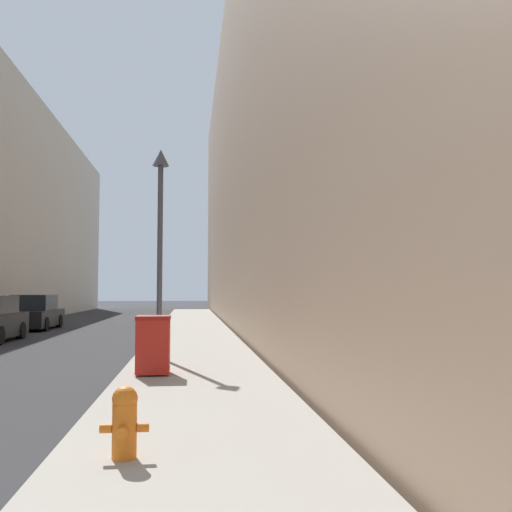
% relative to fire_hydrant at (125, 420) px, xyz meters
% --- Properties ---
extents(sidewalk_right, '(3.16, 60.00, 0.16)m').
position_rel_fire_hydrant_xyz_m(sidewalk_right, '(0.80, 16.57, -0.46)').
color(sidewalk_right, '#9E998E').
rests_on(sidewalk_right, ground).
extents(building_right_stone, '(12.00, 60.00, 18.17)m').
position_rel_fire_hydrant_xyz_m(building_right_stone, '(8.48, 24.57, 8.55)').
color(building_right_stone, '#9E7F66').
rests_on(building_right_stone, ground).
extents(fire_hydrant, '(0.49, 0.37, 0.72)m').
position_rel_fire_hydrant_xyz_m(fire_hydrant, '(0.00, 0.00, 0.00)').
color(fire_hydrant, orange).
rests_on(fire_hydrant, sidewalk_right).
extents(trash_bin, '(0.68, 0.71, 1.18)m').
position_rel_fire_hydrant_xyz_m(trash_bin, '(-0.09, 5.79, 0.23)').
color(trash_bin, red).
rests_on(trash_bin, sidewalk_right).
extents(lamppost, '(0.42, 0.42, 5.29)m').
position_rel_fire_hydrant_xyz_m(lamppost, '(-0.13, 8.65, 2.95)').
color(lamppost, '#4C4C51').
rests_on(lamppost, sidewalk_right).
extents(parked_sedan_far, '(1.94, 4.62, 1.64)m').
position_rel_fire_hydrant_xyz_m(parked_sedan_far, '(-6.75, 22.37, 0.21)').
color(parked_sedan_far, black).
rests_on(parked_sedan_far, ground).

